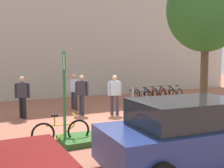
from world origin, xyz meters
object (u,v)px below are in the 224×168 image
Objects in this scene: bollard_steel at (133,96)px; person_suited_dark at (82,92)px; person_suited_navy at (22,94)px; car_navy_sedan at (193,134)px; bike_rack_cluster at (155,93)px; person_shirt_white at (115,92)px; tree_sidewalk at (206,9)px; parking_sign_post at (64,85)px; person_shirt_blue at (74,89)px; bike_at_sign at (61,132)px.

person_suited_dark reaches higher than bollard_steel.
car_navy_sedan is (2.63, -6.86, -0.23)m from person_suited_navy.
person_suited_dark is (-5.51, -2.27, 0.64)m from bike_rack_cluster.
person_shirt_white is at bearing -27.41° from person_suited_dark.
tree_sidewalk is at bearing -33.33° from person_suited_navy.
parking_sign_post reaches higher than person_suited_dark.
parking_sign_post is 1.53× the size of person_shirt_white.
person_shirt_blue is at bearing 125.74° from tree_sidewalk.
person_shirt_white is 3.82m from person_suited_navy.
car_navy_sedan is at bearing -100.15° from person_shirt_white.
parking_sign_post is 2.93× the size of bollard_steel.
person_suited_navy is at bearing -171.55° from bollard_steel.
bike_at_sign is 3.68m from car_navy_sedan.
parking_sign_post is 1.53× the size of person_shirt_blue.
person_shirt_blue reaches higher than bollard_steel.
tree_sidewalk is 1.56× the size of bike_rack_cluster.
person_shirt_blue is (-3.23, 0.02, 0.53)m from bollard_steel.
bike_rack_cluster is at bearing 37.86° from bike_at_sign.
car_navy_sedan is (-3.31, -2.96, -3.48)m from tree_sidewalk.
tree_sidewalk is at bearing 1.65° from parking_sign_post.
person_suited_dark reaches higher than car_navy_sedan.
parking_sign_post is at bearing -136.21° from person_shirt_white.
bike_rack_cluster is (7.47, 5.81, -0.00)m from bike_at_sign.
tree_sidewalk reaches higher than person_suited_dark.
car_navy_sedan is at bearing -111.93° from bollard_steel.
parking_sign_post is at bearing -117.24° from person_suited_dark.
parking_sign_post is 1.53× the size of person_suited_dark.
parking_sign_post is 1.37m from bike_at_sign.
person_shirt_white and person_suited_dark have the same top height.
car_navy_sedan is (-3.10, -7.71, 0.31)m from bollard_steel.
person_suited_navy is 0.39× the size of car_navy_sedan.
car_navy_sedan is at bearing -53.50° from bike_at_sign.
bollard_steel is at bearing 92.48° from tree_sidewalk.
person_suited_dark is 1.26m from person_shirt_blue.
person_suited_dark and person_suited_navy have the same top height.
parking_sign_post is 3.63m from car_navy_sedan.
person_shirt_white reaches higher than bike_at_sign.
bike_rack_cluster is at bearing 58.82° from car_navy_sedan.
car_navy_sedan reaches higher than bollard_steel.
person_shirt_blue is at bearing 68.09° from parking_sign_post.
person_shirt_white is at bearing -137.51° from bollard_steel.
bike_at_sign is at bearing 114.25° from parking_sign_post.
bike_rack_cluster is 5.20m from person_shirt_white.
parking_sign_post is at bearing 127.04° from car_navy_sedan.
tree_sidewalk is 5.95m from person_suited_dark.
parking_sign_post is at bearing -111.91° from person_shirt_blue.
bollard_steel is (-0.21, 4.76, -3.79)m from tree_sidewalk.
bike_at_sign is at bearing -142.14° from bike_rack_cluster.
tree_sidewalk is 5.64m from car_navy_sedan.
bollard_steel is at bearing 8.45° from person_suited_navy.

